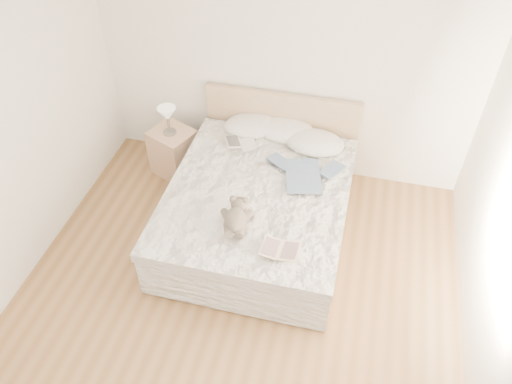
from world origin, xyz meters
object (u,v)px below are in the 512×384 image
bed (260,205)px  photo_book (241,143)px  table_lamp (167,115)px  childrens_book (280,250)px  nightstand (174,152)px  teddy_bear (235,225)px

bed → photo_book: bed is taller
table_lamp → bed: bearing=-27.7°
table_lamp → childrens_book: bearing=-42.3°
bed → nightstand: bearing=151.7°
nightstand → teddy_bear: teddy_bear is taller
photo_book → teddy_bear: (0.27, -1.16, 0.02)m
photo_book → nightstand: bearing=146.0°
nightstand → teddy_bear: 1.70m
photo_book → childrens_book: (0.70, -1.32, 0.00)m
nightstand → table_lamp: table_lamp is taller
photo_book → bed: bearing=-85.3°
childrens_book → nightstand: bearing=140.3°
bed → teddy_bear: bearing=-96.3°
photo_book → childrens_book: photo_book is taller
nightstand → table_lamp: bearing=-125.0°
childrens_book → teddy_bear: 0.46m
childrens_book → teddy_bear: teddy_bear is taller
bed → teddy_bear: 0.72m
childrens_book → table_lamp: bearing=140.7°
bed → nightstand: size_ratio=3.83×
table_lamp → childrens_book: (1.54, -1.40, -0.16)m
table_lamp → photo_book: table_lamp is taller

